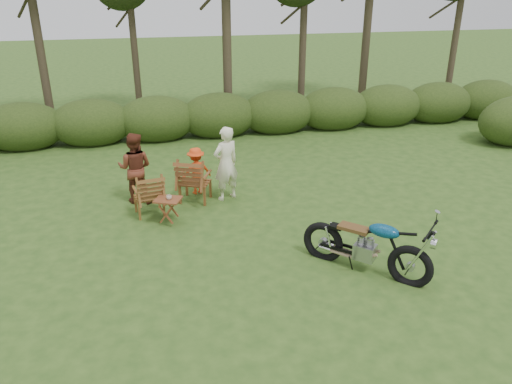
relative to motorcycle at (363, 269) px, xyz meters
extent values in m
plane|color=#284617|center=(-1.15, -0.12, 0.00)|extent=(80.00, 80.00, 0.00)
cylinder|color=#32281B|center=(-6.65, 10.98, 3.60)|extent=(0.28, 0.28, 7.20)
cylinder|color=#32281B|center=(-3.65, 12.08, 3.15)|extent=(0.24, 0.24, 6.30)
cylinder|color=#32281B|center=(-0.65, 9.88, 3.83)|extent=(0.30, 0.30, 7.65)
cylinder|color=#32281B|center=(2.35, 10.98, 3.24)|extent=(0.26, 0.26, 6.48)
cylinder|color=#32281B|center=(5.35, 12.08, 3.96)|extent=(0.32, 0.32, 7.92)
cylinder|color=#32281B|center=(7.85, 9.88, 3.42)|extent=(0.24, 0.24, 6.84)
ellipsoid|color=#223413|center=(-7.15, 8.88, 0.63)|extent=(2.52, 1.68, 1.51)
ellipsoid|color=#223413|center=(-5.15, 8.88, 0.63)|extent=(2.52, 1.68, 1.51)
ellipsoid|color=#223413|center=(-3.15, 8.88, 0.63)|extent=(2.52, 1.68, 1.51)
ellipsoid|color=#223413|center=(-1.15, 8.88, 0.63)|extent=(2.52, 1.68, 1.51)
ellipsoid|color=#223413|center=(0.85, 8.88, 0.63)|extent=(2.52, 1.68, 1.51)
ellipsoid|color=#223413|center=(2.85, 8.88, 0.63)|extent=(2.52, 1.68, 1.51)
ellipsoid|color=#223413|center=(4.85, 8.88, 0.63)|extent=(2.52, 1.68, 1.51)
ellipsoid|color=#223413|center=(6.85, 8.88, 0.63)|extent=(2.52, 1.68, 1.51)
ellipsoid|color=#223413|center=(8.85, 8.88, 0.63)|extent=(2.52, 1.68, 1.51)
imported|color=beige|center=(-3.20, 2.61, 0.60)|extent=(0.14, 0.14, 0.09)
imported|color=#F4EEC8|center=(-1.82, 3.63, 0.00)|extent=(0.75, 0.64, 1.74)
imported|color=brown|center=(-3.85, 3.96, 0.00)|extent=(0.94, 0.83, 1.64)
imported|color=#E94315|center=(-2.45, 4.13, 0.00)|extent=(0.81, 0.58, 1.14)
camera|label=1|loc=(-3.58, -6.98, 4.76)|focal=35.00mm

